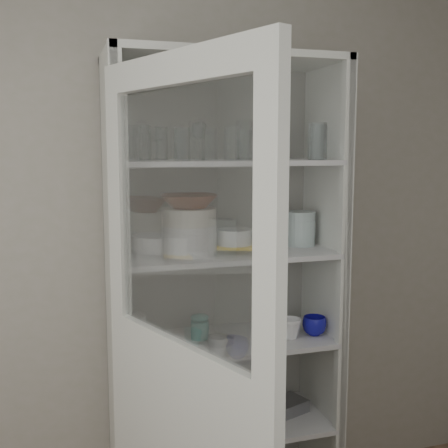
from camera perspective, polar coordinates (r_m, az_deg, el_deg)
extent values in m
cube|color=#9E9A88|center=(2.63, -5.61, -1.29)|extent=(3.60, 0.02, 2.60)
cube|color=silver|center=(2.43, -11.12, -8.22)|extent=(0.03, 0.45, 2.10)
cube|color=silver|center=(2.70, 9.95, -6.57)|extent=(0.03, 0.45, 2.10)
cube|color=gray|center=(2.72, -1.32, -6.36)|extent=(1.00, 0.03, 2.10)
cube|color=silver|center=(2.46, 0.00, 16.46)|extent=(1.00, 0.45, 0.03)
cube|color=silver|center=(2.73, 0.10, -19.81)|extent=(0.94, 0.42, 0.02)
cube|color=silver|center=(2.57, 0.10, -11.87)|extent=(0.94, 0.42, 0.02)
cube|color=silver|center=(2.46, 0.10, -3.07)|extent=(0.94, 0.42, 0.02)
cube|color=silver|center=(2.42, 0.11, 6.28)|extent=(0.94, 0.42, 0.02)
cube|color=silver|center=(1.74, -4.58, 15.60)|extent=(0.36, 0.86, 0.10)
cube|color=silver|center=(2.08, -10.62, 1.77)|extent=(0.07, 0.10, 0.80)
cube|color=silver|center=(1.42, 4.69, -0.86)|extent=(0.07, 0.10, 0.80)
cube|color=silver|center=(1.73, -4.42, 0.71)|extent=(0.27, 0.68, 0.78)
cylinder|color=silver|center=(2.20, -9.22, 8.12)|extent=(0.08, 0.08, 0.14)
cylinder|color=silver|center=(2.27, -1.47, 8.08)|extent=(0.07, 0.07, 0.13)
cylinder|color=silver|center=(2.22, -4.29, 8.08)|extent=(0.08, 0.08, 0.13)
cylinder|color=silver|center=(2.32, 0.84, 8.21)|extent=(0.07, 0.07, 0.14)
cylinder|color=silver|center=(2.37, 3.80, 8.35)|extent=(0.09, 0.09, 0.15)
cylinder|color=silver|center=(2.48, 9.56, 8.21)|extent=(0.08, 0.08, 0.15)
cylinder|color=silver|center=(2.42, 9.47, 8.29)|extent=(0.08, 0.08, 0.16)
cylinder|color=silver|center=(2.33, -8.29, 8.18)|extent=(0.09, 0.09, 0.14)
cylinder|color=silver|center=(2.39, -6.49, 8.11)|extent=(0.08, 0.08, 0.14)
cylinder|color=silver|center=(2.35, -4.24, 8.07)|extent=(0.08, 0.08, 0.13)
cylinder|color=silver|center=(2.43, 2.06, 8.04)|extent=(0.07, 0.07, 0.13)
cylinder|color=silver|center=(2.52, 4.61, 8.34)|extent=(0.10, 0.10, 0.16)
cylinder|color=white|center=(2.40, -3.57, -1.58)|extent=(0.24, 0.24, 0.13)
cylinder|color=white|center=(2.50, -6.71, -1.90)|extent=(0.23, 0.23, 0.07)
cylinder|color=beige|center=(2.38, -3.59, 0.76)|extent=(0.29, 0.29, 0.07)
imported|color=#511E0F|center=(2.38, -3.60, 2.32)|extent=(0.27, 0.27, 0.06)
cylinder|color=silver|center=(2.47, 1.05, -2.57)|extent=(0.38, 0.38, 0.02)
cube|color=yellow|center=(2.47, 1.05, -2.23)|extent=(0.22, 0.22, 0.01)
cylinder|color=white|center=(2.46, 1.06, -1.31)|extent=(0.20, 0.20, 0.07)
cylinder|color=#A1B4B1|center=(2.62, 7.75, -0.45)|extent=(0.14, 0.14, 0.16)
imported|color=navy|center=(2.64, 9.17, -10.16)|extent=(0.12, 0.12, 0.09)
imported|color=#1B726A|center=(2.68, 4.41, -9.76)|extent=(0.11, 0.11, 0.09)
imported|color=white|center=(2.58, 6.79, -10.49)|extent=(0.12, 0.12, 0.09)
cylinder|color=#1B726A|center=(2.56, -2.47, -10.69)|extent=(0.08, 0.08, 0.08)
ellipsoid|color=#1B726A|center=(2.55, -2.48, -9.64)|extent=(0.08, 0.08, 0.02)
cylinder|color=#B4B5BB|center=(2.49, -0.58, -11.74)|extent=(0.09, 0.09, 0.04)
cylinder|color=white|center=(2.47, -9.28, -10.74)|extent=(0.15, 0.15, 0.14)
imported|color=beige|center=(2.66, -5.80, -19.46)|extent=(0.24, 0.24, 0.08)
cube|color=gray|center=(2.82, 6.25, -17.94)|extent=(0.23, 0.19, 0.06)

